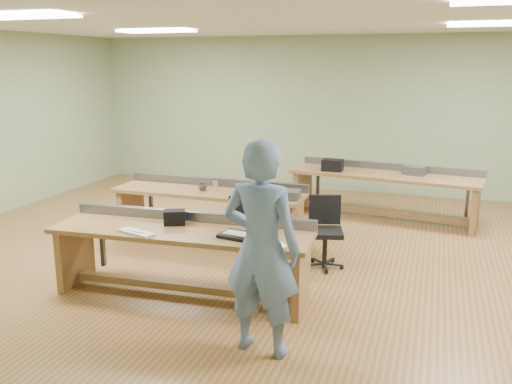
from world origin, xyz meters
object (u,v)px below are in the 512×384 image
at_px(workbench_mid, 210,204).
at_px(workbench_back, 384,185).
at_px(task_chair, 325,241).
at_px(parts_bin_grey, 284,194).
at_px(parts_bin_teal, 252,191).
at_px(mug, 203,187).
at_px(camera_bag, 175,217).
at_px(person, 261,249).
at_px(workbench_front, 183,246).
at_px(drinks_can, 215,186).
at_px(laptop_base, 236,235).

relative_size(workbench_mid, workbench_back, 0.88).
relative_size(task_chair, parts_bin_grey, 2.16).
height_order(parts_bin_teal, mug, parts_bin_teal).
xyz_separation_m(workbench_back, mug, (-2.29, -2.02, 0.24)).
height_order(workbench_mid, camera_bag, camera_bag).
bearing_deg(camera_bag, parts_bin_grey, 36.82).
relative_size(workbench_mid, camera_bag, 11.64).
bearing_deg(mug, task_chair, -12.28).
bearing_deg(person, workbench_front, -32.02).
bearing_deg(workbench_back, parts_bin_teal, -119.04).
relative_size(task_chair, mug, 7.48).
bearing_deg(parts_bin_teal, person, -69.43).
distance_m(workbench_mid, task_chair, 1.80).
bearing_deg(workbench_front, drinks_can, 98.00).
xyz_separation_m(person, parts_bin_grey, (-0.50, 2.51, -0.14)).
relative_size(workbench_mid, person, 1.43).
xyz_separation_m(parts_bin_grey, drinks_can, (-1.02, 0.12, 0.01)).
height_order(task_chair, mug, task_chair).
xyz_separation_m(task_chair, drinks_can, (-1.64, 0.43, 0.49)).
xyz_separation_m(workbench_front, drinks_can, (-0.35, 1.75, 0.26)).
bearing_deg(drinks_can, person, -59.90).
bearing_deg(laptop_base, person, -46.59).
relative_size(camera_bag, mug, 1.98).
bearing_deg(workbench_mid, mug, -148.71).
bearing_deg(camera_bag, task_chair, 15.11).
relative_size(task_chair, parts_bin_teal, 2.49).
height_order(task_chair, parts_bin_grey, task_chair).
height_order(workbench_mid, parts_bin_grey, same).
height_order(workbench_front, parts_bin_teal, parts_bin_teal).
distance_m(workbench_back, person, 4.66).
bearing_deg(drinks_can, workbench_mid, 173.71).
bearing_deg(person, task_chair, -88.56).
bearing_deg(camera_bag, mug, 78.52).
bearing_deg(drinks_can, task_chair, -14.80).
bearing_deg(mug, workbench_back, 41.39).
xyz_separation_m(laptop_base, mug, (-1.17, 1.79, 0.03)).
bearing_deg(workbench_front, parts_bin_teal, 79.19).
height_order(mug, drinks_can, drinks_can).
bearing_deg(task_chair, mug, 152.40).
xyz_separation_m(task_chair, parts_bin_teal, (-1.07, 0.35, 0.49)).
relative_size(workbench_back, camera_bag, 13.19).
height_order(workbench_front, laptop_base, workbench_front).
height_order(workbench_front, task_chair, task_chair).
bearing_deg(workbench_back, workbench_front, -107.63).
xyz_separation_m(parts_bin_teal, mug, (-0.74, 0.05, -0.02)).
bearing_deg(mug, parts_bin_grey, -3.69).
distance_m(person, mug, 3.09).
bearing_deg(task_chair, workbench_back, 63.47).
relative_size(laptop_base, mug, 2.76).
bearing_deg(parts_bin_teal, workbench_back, 53.20).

